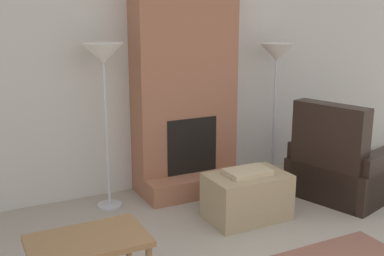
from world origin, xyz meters
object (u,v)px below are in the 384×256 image
object	(u,v)px
ottoman	(247,196)
floor_lamp_right	(277,59)
armchair	(342,169)
side_table	(88,249)
floor_lamp_left	(103,63)

from	to	relation	value
ottoman	floor_lamp_right	world-z (taller)	floor_lamp_right
armchair	side_table	world-z (taller)	armchair
armchair	floor_lamp_left	bearing A→B (deg)	53.25
ottoman	floor_lamp_right	xyz separation A→B (m)	(0.95, 0.89, 1.18)
floor_lamp_right	ottoman	bearing A→B (deg)	-136.75
ottoman	side_table	distance (m)	1.93
armchair	floor_lamp_left	xyz separation A→B (m)	(-2.33, 0.85, 1.18)
side_table	floor_lamp_right	xyz separation A→B (m)	(2.69, 1.68, 0.94)
ottoman	floor_lamp_left	bearing A→B (deg)	140.82
armchair	floor_lamp_left	world-z (taller)	floor_lamp_left
floor_lamp_left	floor_lamp_right	distance (m)	2.04
side_table	ottoman	bearing A→B (deg)	24.31
ottoman	armchair	xyz separation A→B (m)	(1.24, 0.04, 0.06)
armchair	side_table	bearing A→B (deg)	88.78
ottoman	armchair	size ratio (longest dim) A/B	0.62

